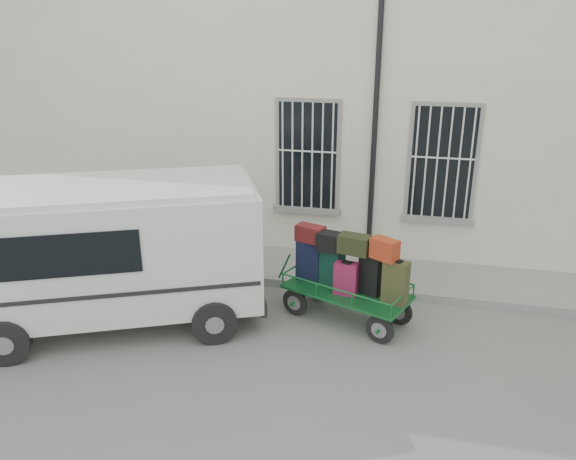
# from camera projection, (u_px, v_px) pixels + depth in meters

# --- Properties ---
(ground) EXTENTS (80.00, 80.00, 0.00)m
(ground) POSITION_uv_depth(u_px,v_px,m) (295.00, 325.00, 9.57)
(ground) COLOR slate
(ground) RESTS_ON ground
(building) EXTENTS (24.00, 5.15, 6.00)m
(building) POSITION_uv_depth(u_px,v_px,m) (344.00, 104.00, 13.55)
(building) COLOR beige
(building) RESTS_ON ground
(sidewalk) EXTENTS (24.00, 1.70, 0.15)m
(sidewalk) POSITION_uv_depth(u_px,v_px,m) (318.00, 269.00, 11.55)
(sidewalk) COLOR gray
(sidewalk) RESTS_ON ground
(luggage_cart) EXTENTS (2.51, 1.68, 1.62)m
(luggage_cart) POSITION_uv_depth(u_px,v_px,m) (347.00, 272.00, 9.48)
(luggage_cart) COLOR black
(luggage_cart) RESTS_ON ground
(van) EXTENTS (5.20, 3.79, 2.44)m
(van) POSITION_uv_depth(u_px,v_px,m) (112.00, 246.00, 9.21)
(van) COLOR silver
(van) RESTS_ON ground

